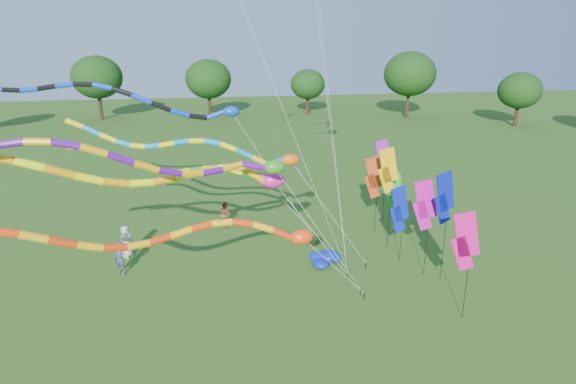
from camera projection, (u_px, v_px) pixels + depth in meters
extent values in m
plane|color=#245115|center=(315.00, 327.00, 18.96)|extent=(160.00, 160.00, 0.00)
cylinder|color=#382314|center=(514.00, 116.00, 60.49)|extent=(0.50, 0.50, 3.21)
ellipsoid|color=#11350E|center=(519.00, 82.00, 59.22)|extent=(6.77, 6.77, 5.75)
cylinder|color=#382314|center=(406.00, 109.00, 66.60)|extent=(0.50, 0.50, 3.02)
ellipsoid|color=#11350E|center=(408.00, 80.00, 65.40)|extent=(6.39, 6.39, 5.43)
cylinder|color=#382314|center=(308.00, 107.00, 70.34)|extent=(0.50, 0.50, 2.78)
ellipsoid|color=#11350E|center=(308.00, 81.00, 69.24)|extent=(5.88, 5.88, 5.00)
cylinder|color=#382314|center=(208.00, 103.00, 72.55)|extent=(0.50, 0.50, 3.27)
ellipsoid|color=#11350E|center=(206.00, 74.00, 71.25)|extent=(6.89, 6.89, 5.86)
cylinder|color=#382314|center=(101.00, 109.00, 66.75)|extent=(0.50, 0.50, 3.19)
ellipsoid|color=#11350E|center=(97.00, 78.00, 65.49)|extent=(6.73, 6.73, 5.72)
cylinder|color=black|center=(364.00, 296.00, 20.90)|extent=(0.05, 0.05, 0.30)
cylinder|color=silver|center=(335.00, 267.00, 19.87)|extent=(0.02, 0.02, 4.32)
ellipsoid|color=#FD3E0D|center=(302.00, 237.00, 18.89)|extent=(0.93, 0.60, 0.60)
cylinder|color=red|center=(283.00, 234.00, 18.67)|extent=(0.27, 0.27, 0.88)
cylinder|color=#FFA90D|center=(263.00, 227.00, 18.46)|extent=(0.27, 0.27, 0.84)
cylinder|color=red|center=(242.00, 223.00, 18.26)|extent=(0.27, 0.27, 0.79)
cylinder|color=#FFA90D|center=(222.00, 223.00, 18.06)|extent=(0.27, 0.27, 0.77)
cylinder|color=red|center=(201.00, 226.00, 17.83)|extent=(0.27, 0.27, 0.78)
cylinder|color=#FFA90D|center=(181.00, 233.00, 17.57)|extent=(0.27, 0.27, 0.78)
cylinder|color=red|center=(160.00, 240.00, 17.24)|extent=(0.27, 0.27, 0.79)
cylinder|color=#FFA90D|center=(138.00, 245.00, 16.85)|extent=(0.27, 0.27, 0.79)
cylinder|color=red|center=(115.00, 248.00, 16.39)|extent=(0.27, 0.27, 0.81)
cylinder|color=#FFA90D|center=(90.00, 246.00, 15.88)|extent=(0.27, 0.27, 0.85)
cylinder|color=red|center=(62.00, 242.00, 15.36)|extent=(0.27, 0.27, 0.87)
cylinder|color=#FFA90D|center=(33.00, 237.00, 14.87)|extent=(0.27, 0.27, 0.85)
cylinder|color=red|center=(3.00, 232.00, 14.45)|extent=(0.27, 0.27, 0.81)
cylinder|color=black|center=(347.00, 277.00, 22.61)|extent=(0.05, 0.05, 0.30)
cylinder|color=silver|center=(312.00, 230.00, 21.22)|extent=(0.02, 0.02, 6.16)
ellipsoid|color=#DE1884|center=(273.00, 180.00, 19.87)|extent=(1.02, 0.66, 0.66)
cylinder|color=orange|center=(252.00, 174.00, 19.76)|extent=(0.30, 0.30, 1.18)
cylinder|color=#FFFB0D|center=(230.00, 167.00, 19.63)|extent=(0.30, 0.30, 0.88)
cylinder|color=orange|center=(208.00, 170.00, 19.34)|extent=(0.30, 0.30, 0.89)
cylinder|color=#FFFB0D|center=(187.00, 175.00, 19.02)|extent=(0.30, 0.30, 0.90)
cylinder|color=orange|center=(164.00, 180.00, 18.63)|extent=(0.30, 0.30, 0.90)
cylinder|color=#FFFB0D|center=(141.00, 183.00, 18.18)|extent=(0.30, 0.30, 0.91)
cylinder|color=orange|center=(116.00, 183.00, 17.66)|extent=(0.30, 0.30, 0.93)
cylinder|color=#FFFB0D|center=(89.00, 179.00, 17.12)|extent=(0.30, 0.30, 0.97)
cylinder|color=orange|center=(60.00, 172.00, 16.58)|extent=(0.30, 0.30, 0.98)
cylinder|color=#FFFB0D|center=(29.00, 164.00, 16.08)|extent=(0.30, 0.30, 0.95)
cylinder|color=black|center=(361.00, 292.00, 21.28)|extent=(0.05, 0.05, 0.30)
cylinder|color=silver|center=(321.00, 233.00, 19.70)|extent=(0.02, 0.02, 7.14)
ellipsoid|color=#2E8B19|center=(274.00, 167.00, 18.16)|extent=(0.84, 0.54, 0.54)
cylinder|color=#560C8C|center=(254.00, 166.00, 18.11)|extent=(0.24, 0.24, 0.91)
cylinder|color=orange|center=(232.00, 167.00, 18.00)|extent=(0.24, 0.24, 0.80)
cylinder|color=#560C8C|center=(213.00, 171.00, 17.63)|extent=(0.24, 0.24, 0.80)
cylinder|color=orange|center=(192.00, 173.00, 17.19)|extent=(0.24, 0.24, 0.81)
cylinder|color=#560C8C|center=(170.00, 172.00, 16.71)|extent=(0.24, 0.24, 0.84)
cylinder|color=orange|center=(146.00, 166.00, 16.21)|extent=(0.24, 0.24, 0.87)
cylinder|color=#560C8C|center=(121.00, 159.00, 15.73)|extent=(0.24, 0.24, 0.88)
cylinder|color=orange|center=(94.00, 150.00, 15.31)|extent=(0.24, 0.24, 0.85)
cylinder|color=#560C8C|center=(66.00, 144.00, 14.97)|extent=(0.24, 0.24, 0.81)
cylinder|color=orange|center=(38.00, 142.00, 14.74)|extent=(0.24, 0.24, 0.79)
cylinder|color=#560C8C|center=(10.00, 143.00, 14.60)|extent=(0.24, 0.24, 0.80)
cylinder|color=black|center=(316.00, 243.00, 26.41)|extent=(0.05, 0.05, 0.30)
cylinder|color=silver|center=(276.00, 180.00, 25.01)|extent=(0.02, 0.02, 8.39)
ellipsoid|color=#0C3FAC|center=(231.00, 112.00, 23.65)|extent=(0.83, 0.53, 0.53)
cylinder|color=#0C35CB|center=(216.00, 115.00, 23.62)|extent=(0.24, 0.24, 0.90)
cylinder|color=black|center=(198.00, 117.00, 23.46)|extent=(0.24, 0.24, 0.88)
cylinder|color=#0C35CB|center=(180.00, 113.00, 23.11)|extent=(0.24, 0.24, 0.91)
cylinder|color=black|center=(161.00, 107.00, 22.76)|extent=(0.24, 0.24, 0.94)
cylinder|color=#0C35CB|center=(141.00, 99.00, 22.44)|extent=(0.24, 0.24, 0.93)
cylinder|color=black|center=(122.00, 92.00, 22.19)|extent=(0.24, 0.24, 0.90)
cylinder|color=#0C35CB|center=(102.00, 87.00, 22.03)|extent=(0.24, 0.24, 0.87)
cylinder|color=black|center=(83.00, 84.00, 21.98)|extent=(0.24, 0.24, 0.86)
cylinder|color=#0C35CB|center=(65.00, 85.00, 22.03)|extent=(0.24, 0.24, 0.87)
cylinder|color=black|center=(47.00, 87.00, 22.13)|extent=(0.24, 0.24, 0.88)
cylinder|color=#0C35CB|center=(30.00, 90.00, 22.24)|extent=(0.24, 0.24, 0.87)
cylinder|color=black|center=(12.00, 90.00, 22.31)|extent=(0.24, 0.24, 0.86)
cylinder|color=black|center=(366.00, 266.00, 23.72)|extent=(0.05, 0.05, 0.30)
cylinder|color=silver|center=(330.00, 214.00, 22.79)|extent=(0.02, 0.02, 6.49)
ellipsoid|color=#E7530D|center=(290.00, 160.00, 21.91)|extent=(0.85, 0.55, 0.55)
cylinder|color=#0B86C7|center=(275.00, 162.00, 21.70)|extent=(0.25, 0.25, 0.80)
cylinder|color=yellow|center=(260.00, 161.00, 21.38)|extent=(0.25, 0.25, 0.79)
cylinder|color=#0B86C7|center=(244.00, 153.00, 21.17)|extent=(0.25, 0.25, 0.77)
cylinder|color=yellow|center=(228.00, 147.00, 21.04)|extent=(0.25, 0.25, 0.73)
cylinder|color=#0B86C7|center=(212.00, 142.00, 21.01)|extent=(0.25, 0.25, 0.70)
cylinder|color=yellow|center=(197.00, 141.00, 21.08)|extent=(0.25, 0.25, 0.70)
cylinder|color=#0B86C7|center=(182.00, 142.00, 21.23)|extent=(0.25, 0.25, 0.72)
cylinder|color=yellow|center=(167.00, 144.00, 21.43)|extent=(0.25, 0.25, 0.73)
cylinder|color=#0B86C7|center=(153.00, 146.00, 21.61)|extent=(0.25, 0.25, 0.72)
cylinder|color=yellow|center=(138.00, 146.00, 21.75)|extent=(0.25, 0.25, 0.70)
cylinder|color=#0B86C7|center=(124.00, 143.00, 21.79)|extent=(0.25, 0.25, 0.72)
cylinder|color=yellow|center=(108.00, 138.00, 21.74)|extent=(0.25, 0.25, 0.75)
cylinder|color=#0B86C7|center=(92.00, 131.00, 21.60)|extent=(0.25, 0.25, 0.77)
cylinder|color=yellow|center=(74.00, 124.00, 21.40)|extent=(0.25, 0.25, 0.77)
cylinder|color=black|center=(319.00, 240.00, 26.78)|extent=(0.05, 0.05, 0.30)
cylinder|color=silver|center=(291.00, 209.00, 26.07)|extent=(0.02, 0.02, 4.71)
ellipsoid|color=#940D81|center=(262.00, 178.00, 25.41)|extent=(0.77, 0.50, 0.50)
cylinder|color=#11861C|center=(249.00, 176.00, 25.02)|extent=(0.22, 0.22, 0.96)
cylinder|color=yellow|center=(235.00, 171.00, 24.64)|extent=(0.22, 0.22, 0.71)
cylinder|color=#11861C|center=(222.00, 168.00, 24.62)|extent=(0.22, 0.22, 0.68)
cylinder|color=yellow|center=(209.00, 168.00, 24.70)|extent=(0.22, 0.22, 0.69)
cylinder|color=#11861C|center=(197.00, 169.00, 24.85)|extent=(0.22, 0.22, 0.71)
cylinder|color=yellow|center=(184.00, 171.00, 25.02)|extent=(0.22, 0.22, 0.71)
cylinder|color=#11861C|center=(172.00, 172.00, 25.16)|extent=(0.22, 0.22, 0.69)
cylinder|color=yellow|center=(160.00, 172.00, 25.24)|extent=(0.22, 0.22, 0.68)
cylinder|color=#11861C|center=(147.00, 169.00, 25.23)|extent=(0.22, 0.22, 0.70)
cylinder|color=yellow|center=(133.00, 164.00, 25.11)|extent=(0.22, 0.22, 0.74)
cylinder|color=#11861C|center=(119.00, 158.00, 24.91)|extent=(0.22, 0.22, 0.76)
cylinder|color=yellow|center=(105.00, 153.00, 24.65)|extent=(0.22, 0.22, 0.74)
cylinder|color=#11861C|center=(90.00, 149.00, 24.37)|extent=(0.22, 0.22, 0.71)
cylinder|color=yellow|center=(75.00, 148.00, 24.10)|extent=(0.22, 0.22, 0.69)
cylinder|color=black|center=(347.00, 272.00, 23.08)|extent=(0.04, 0.04, 0.30)
cylinder|color=silver|center=(321.00, 49.00, 19.63)|extent=(0.01, 0.01, 20.48)
cylinder|color=black|center=(347.00, 272.00, 23.08)|extent=(0.04, 0.04, 0.30)
cylinder|color=silver|center=(245.00, 13.00, 19.25)|extent=(0.01, 0.01, 24.77)
cylinder|color=black|center=(347.00, 272.00, 23.08)|extent=(0.04, 0.04, 0.30)
cylinder|color=silver|center=(331.00, 116.00, 24.28)|extent=(0.01, 0.01, 15.36)
cylinder|color=black|center=(385.00, 184.00, 29.27)|extent=(0.02, 0.02, 4.85)
cube|color=purple|center=(383.00, 155.00, 28.66)|extent=(1.16, 0.19, 1.93)
cube|color=purple|center=(381.00, 168.00, 28.88)|extent=(1.01, 0.17, 1.51)
cylinder|color=black|center=(427.00, 232.00, 22.55)|extent=(0.02, 0.02, 4.40)
cube|color=#D20B9B|center=(426.00, 199.00, 22.09)|extent=(1.13, 0.40, 1.93)
cube|color=#D20B9B|center=(422.00, 216.00, 22.34)|extent=(0.99, 0.36, 1.51)
cylinder|color=black|center=(390.00, 201.00, 25.55)|extent=(0.02, 0.02, 5.19)
cube|color=#FFB10D|center=(389.00, 165.00, 24.91)|extent=(1.16, 0.09, 1.93)
cube|color=#FFB10D|center=(386.00, 180.00, 25.14)|extent=(1.01, 0.09, 1.51)
cylinder|color=black|center=(445.00, 230.00, 22.02)|extent=(0.02, 0.02, 4.96)
cube|color=#0B17A4|center=(446.00, 192.00, 21.37)|extent=(1.14, 0.35, 1.93)
cube|color=#0B17A4|center=(442.00, 209.00, 21.58)|extent=(1.00, 0.32, 1.51)
cylinder|color=black|center=(468.00, 271.00, 18.92)|extent=(0.02, 0.02, 4.27)
cube|color=#E40C7D|center=(467.00, 234.00, 18.47)|extent=(1.14, 0.37, 1.93)
cube|color=#E40C7D|center=(462.00, 253.00, 18.72)|extent=(0.99, 0.34, 1.51)
cylinder|color=black|center=(402.00, 227.00, 23.95)|extent=(0.02, 0.02, 3.74)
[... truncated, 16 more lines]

